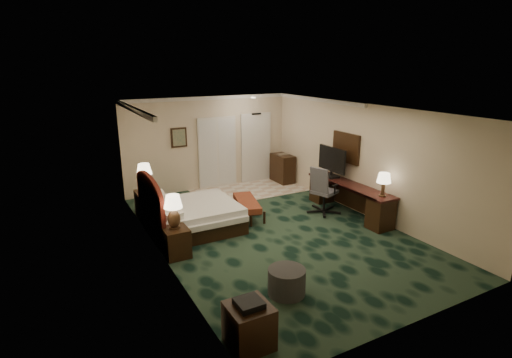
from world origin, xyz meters
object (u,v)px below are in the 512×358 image
ottoman (287,281)px  lamp_near (174,212)px  lamp_far (145,178)px  bed (195,216)px  minibar (283,168)px  desk (349,199)px  tv (332,162)px  nightstand_far (148,204)px  bed_bench (247,209)px  nightstand_near (176,242)px  side_table (249,326)px  desk_chair (325,189)px

ottoman → lamp_near: bearing=118.3°
lamp_far → ottoman: (1.15, -4.52, -0.76)m
bed → minibar: bearing=30.8°
desk → tv: bearing=89.5°
bed → lamp_near: size_ratio=2.79×
nightstand_far → bed_bench: bearing=-30.0°
bed_bench → desk: size_ratio=0.49×
bed → nightstand_far: nightstand_far is taller
nightstand_far → ottoman: 4.63m
nightstand_near → side_table: bearing=-88.9°
desk_chair → tv: bearing=18.2°
bed → lamp_far: bearing=120.4°
nightstand_near → desk: size_ratio=0.22×
bed_bench → tv: tv is taller
desk → lamp_far: bearing=153.5°
lamp_far → desk: size_ratio=0.26×
lamp_far → nightstand_far: bearing=-72.4°
minibar → desk_chair: bearing=-100.4°
desk_chair → nightstand_near: bearing=167.9°
side_table → minibar: bearing=54.7°
bed → ottoman: size_ratio=3.02×
nightstand_near → side_table: size_ratio=0.95×
lamp_near → tv: 4.55m
bed → side_table: side_table is taller
bed_bench → minibar: bearing=57.5°
desk_chair → bed: bearing=150.3°
bed → side_table: bearing=-100.1°
lamp_near → bed_bench: (2.12, 1.11, -0.68)m
bed → desk_chair: (3.19, -0.57, 0.31)m
desk → lamp_near: bearing=-178.2°
lamp_far → desk: bearing=-26.5°
nightstand_far → ottoman: (1.14, -4.49, -0.10)m
ottoman → tv: bearing=42.7°
desk → minibar: minibar is taller
lamp_near → nightstand_far: bearing=89.3°
desk → desk_chair: desk_chair is taller
nightstand_near → desk: desk is taller
desk → tv: 1.07m
nightstand_far → lamp_far: 0.66m
desk → minibar: size_ratio=3.04×
lamp_near → ottoman: bearing=-61.7°
nightstand_far → tv: bearing=-18.2°
nightstand_near → bed: bearing=54.5°
lamp_far → desk_chair: (3.95, -1.86, -0.37)m
bed → bed_bench: bed is taller
nightstand_near → lamp_far: (0.01, 2.38, 0.69)m
bed → nightstand_near: 1.33m
bed → lamp_near: 1.45m
minibar → nightstand_far: bearing=-168.1°
nightstand_far → desk: (4.42, -2.19, 0.06)m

